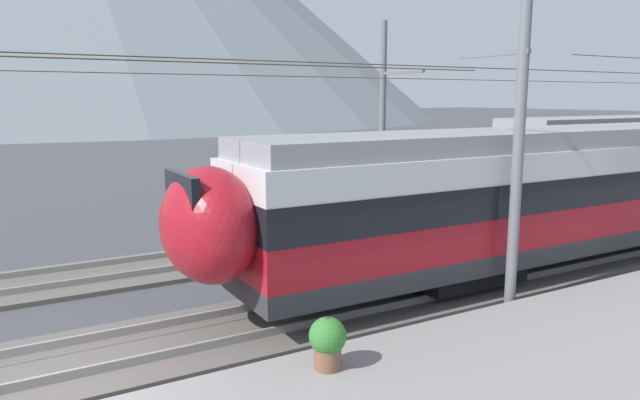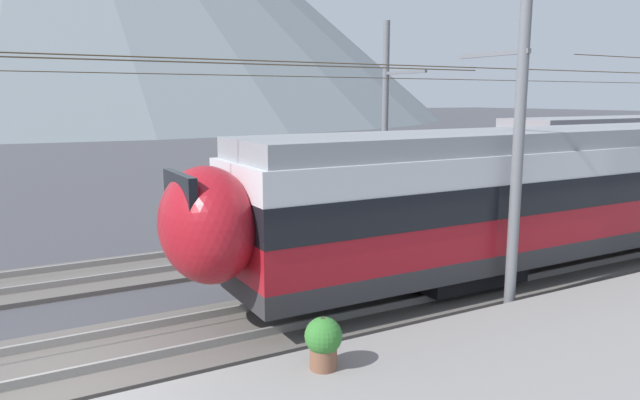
# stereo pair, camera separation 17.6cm
# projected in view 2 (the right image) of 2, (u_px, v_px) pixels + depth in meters

# --- Properties ---
(track_near) EXTENTS (120.00, 3.00, 0.28)m
(track_near) POSITION_uv_depth(u_px,v_px,m) (35.00, 369.00, 10.06)
(track_near) COLOR #5B5651
(track_near) RESTS_ON ground
(track_far) EXTENTS (120.00, 3.00, 0.28)m
(track_far) POSITION_uv_depth(u_px,v_px,m) (21.00, 286.00, 14.53)
(track_far) COLOR #5B5651
(track_far) RESTS_ON ground
(catenary_mast_mid) EXTENTS (40.31, 2.04, 8.13)m
(catenary_mast_mid) POSITION_uv_depth(u_px,v_px,m) (516.00, 120.00, 12.46)
(catenary_mast_mid) COLOR slate
(catenary_mast_mid) RESTS_ON ground
(catenary_mast_far_side) EXTENTS (40.31, 2.43, 7.38)m
(catenary_mast_far_side) POSITION_uv_depth(u_px,v_px,m) (388.00, 120.00, 21.50)
(catenary_mast_far_side) COLOR slate
(catenary_mast_far_side) RESTS_ON ground
(potted_plant_by_shelter) EXTENTS (0.61, 0.61, 0.85)m
(potted_plant_by_shelter) POSITION_uv_depth(u_px,v_px,m) (323.00, 340.00, 9.34)
(potted_plant_by_shelter) COLOR brown
(potted_plant_by_shelter) RESTS_ON platform_slab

